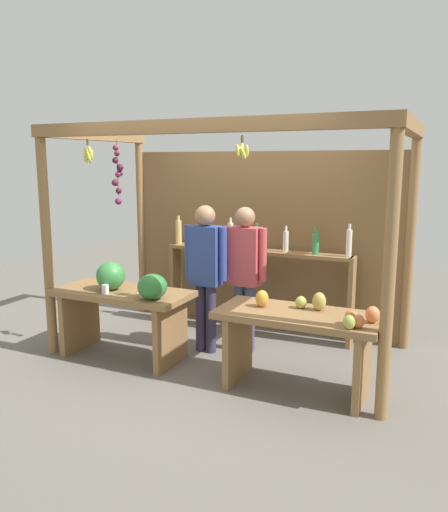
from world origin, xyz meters
The scene contains 7 objects.
ground_plane centered at (0.00, 0.00, 0.00)m, with size 12.00×12.00×0.00m, color slate.
market_stall centered at (-0.01, 0.42, 1.35)m, with size 3.49×1.82×2.36m.
fruit_counter_left centered at (-0.88, -0.67, 0.62)m, with size 1.41×0.66×1.00m.
fruit_counter_right centered at (0.95, -0.64, 0.55)m, with size 1.42×0.65×0.88m.
bottle_shelf_unit centered at (0.03, 0.64, 0.81)m, with size 2.24×0.22×1.36m.
vendor_man centered at (-0.23, -0.14, 0.93)m, with size 0.48×0.21×1.56m.
vendor_woman centered at (0.13, 0.05, 0.92)m, with size 0.48×0.21×1.54m.
Camera 1 is at (2.12, -4.76, 2.00)m, focal length 35.70 mm.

